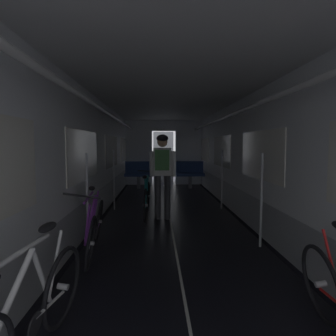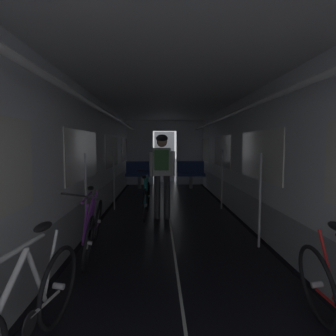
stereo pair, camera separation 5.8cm
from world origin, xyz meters
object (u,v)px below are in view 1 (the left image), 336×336
at_px(bench_seat_far_right, 190,172).
at_px(bicycle_white, 29,316).
at_px(bench_seat_far_left, 139,172).
at_px(bicycle_teal_in_aisle, 147,198).
at_px(bicycle_purple, 95,227).
at_px(person_cyclist_aisle, 162,167).

xyz_separation_m(bench_seat_far_right, bicycle_white, (-2.02, -8.27, -0.19)).
height_order(bench_seat_far_left, bicycle_teal_in_aisle, bench_seat_far_left).
distance_m(bench_seat_far_left, bicycle_purple, 6.18).
height_order(bench_seat_far_left, bicycle_purple, bicycle_purple).
xyz_separation_m(bench_seat_far_left, bicycle_purple, (-0.23, -6.17, -0.19)).
distance_m(bench_seat_far_left, bicycle_teal_in_aisle, 4.03).
bearing_deg(bench_seat_far_right, bench_seat_far_left, 180.00).
bearing_deg(bicycle_teal_in_aisle, bicycle_purple, -106.61).
bearing_deg(bench_seat_far_right, bicycle_white, -103.71).
xyz_separation_m(bicycle_white, person_cyclist_aisle, (0.96, 4.00, 0.69)).
bearing_deg(bench_seat_far_left, bicycle_teal_in_aisle, -84.07).
xyz_separation_m(bench_seat_far_right, bicycle_purple, (-2.03, -6.17, -0.19)).
bearing_deg(bicycle_white, bench_seat_far_right, 76.29).
distance_m(bicycle_purple, bicycle_teal_in_aisle, 2.26).
xyz_separation_m(bicycle_purple, bicycle_teal_in_aisle, (0.65, 2.16, 0.00)).
relative_size(bench_seat_far_left, bicycle_purple, 0.58).
distance_m(bench_seat_far_left, person_cyclist_aisle, 4.37).
bearing_deg(bicycle_white, bicycle_purple, 90.32).
relative_size(bench_seat_far_right, bicycle_white, 0.58).
bearing_deg(person_cyclist_aisle, bench_seat_far_right, 76.15).
relative_size(bench_seat_far_left, bicycle_white, 0.58).
relative_size(bench_seat_far_left, bicycle_teal_in_aisle, 0.58).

